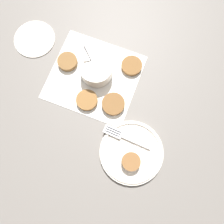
# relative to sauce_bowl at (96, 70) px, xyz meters

# --- Properties ---
(ground_plane) EXTENTS (4.00, 4.00, 0.00)m
(ground_plane) POSITION_rel_sauce_bowl_xyz_m (0.02, 0.04, -0.03)
(ground_plane) COLOR #605B56
(napkin) EXTENTS (0.32, 0.30, 0.00)m
(napkin) POSITION_rel_sauce_bowl_xyz_m (0.00, 0.02, -0.03)
(napkin) COLOR silver
(napkin) RESTS_ON ground_plane
(sauce_bowl) EXTENTS (0.12, 0.11, 0.11)m
(sauce_bowl) POSITION_rel_sauce_bowl_xyz_m (0.00, 0.00, 0.00)
(sauce_bowl) COLOR silver
(sauce_bowl) RESTS_ON napkin
(fritter_0) EXTENTS (0.07, 0.07, 0.02)m
(fritter_0) POSITION_rel_sauce_bowl_xyz_m (-0.10, -0.07, -0.02)
(fritter_0) COLOR brown
(fritter_0) RESTS_ON napkin
(fritter_1) EXTENTS (0.07, 0.07, 0.02)m
(fritter_1) POSITION_rel_sauce_bowl_xyz_m (-0.01, 0.11, -0.02)
(fritter_1) COLOR brown
(fritter_1) RESTS_ON napkin
(fritter_2) EXTENTS (0.07, 0.07, 0.02)m
(fritter_2) POSITION_rel_sauce_bowl_xyz_m (0.11, 0.01, -0.02)
(fritter_2) COLOR brown
(fritter_2) RESTS_ON napkin
(fritter_3) EXTENTS (0.08, 0.08, 0.02)m
(fritter_3) POSITION_rel_sauce_bowl_xyz_m (-0.10, 0.08, -0.02)
(fritter_3) COLOR brown
(fritter_3) RESTS_ON napkin
(serving_plate) EXTENTS (0.21, 0.21, 0.02)m
(serving_plate) POSITION_rel_sauce_bowl_xyz_m (-0.22, 0.20, -0.02)
(serving_plate) COLOR silver
(serving_plate) RESTS_ON ground_plane
(fritter_on_plate) EXTENTS (0.06, 0.06, 0.02)m
(fritter_on_plate) POSITION_rel_sauce_bowl_xyz_m (-0.23, 0.23, -0.00)
(fritter_on_plate) COLOR brown
(fritter_on_plate) RESTS_ON serving_plate
(fork) EXTENTS (0.16, 0.03, 0.00)m
(fork) POSITION_rel_sauce_bowl_xyz_m (-0.17, 0.17, -0.01)
(fork) COLOR silver
(fork) RESTS_ON serving_plate
(extra_saucer) EXTENTS (0.15, 0.15, 0.01)m
(extra_saucer) POSITION_rel_sauce_bowl_xyz_m (0.27, -0.02, -0.03)
(extra_saucer) COLOR silver
(extra_saucer) RESTS_ON ground_plane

